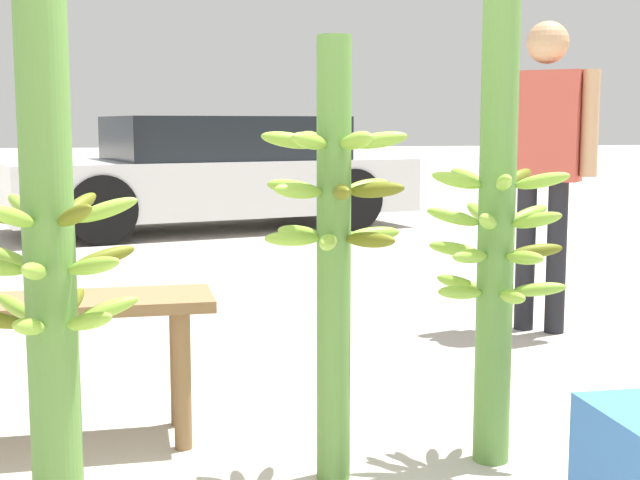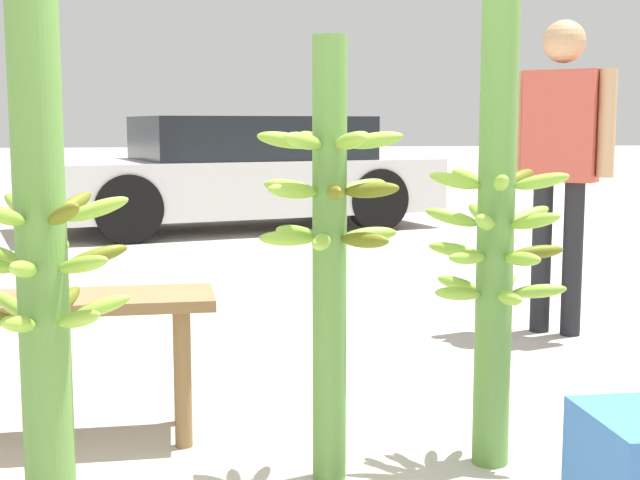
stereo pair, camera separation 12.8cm
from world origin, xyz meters
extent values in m
cylinder|color=#5B8C3D|center=(-0.73, 0.09, 0.73)|extent=(0.13, 0.13, 1.47)
ellipsoid|color=#5D6216|center=(-0.65, -0.03, 0.88)|extent=(0.13, 0.17, 0.09)
ellipsoid|color=#84B238|center=(-0.58, 0.09, 0.88)|extent=(0.18, 0.05, 0.09)
ellipsoid|color=#5D6216|center=(-0.66, 0.22, 0.88)|extent=(0.12, 0.18, 0.09)
ellipsoid|color=#84B238|center=(-0.81, 0.21, 0.88)|extent=(0.13, 0.17, 0.09)
ellipsoid|color=#84B238|center=(-0.80, -0.04, 0.88)|extent=(0.12, 0.18, 0.09)
ellipsoid|color=#84B238|center=(-0.61, 0.00, 0.75)|extent=(0.17, 0.14, 0.08)
ellipsoid|color=#5D6216|center=(-0.59, 0.14, 0.75)|extent=(0.18, 0.11, 0.08)
ellipsoid|color=#84B238|center=(-0.71, 0.23, 0.75)|extent=(0.07, 0.18, 0.08)
ellipsoid|color=#84B238|center=(-0.84, 0.18, 0.75)|extent=(0.17, 0.14, 0.08)
ellipsoid|color=#84B238|center=(-0.75, -0.06, 0.75)|extent=(0.07, 0.18, 0.08)
ellipsoid|color=#84B238|center=(-0.77, -0.05, 0.61)|extent=(0.09, 0.18, 0.09)
ellipsoid|color=#84B238|center=(-0.63, -0.02, 0.61)|extent=(0.15, 0.16, 0.09)
ellipsoid|color=#84B238|center=(-0.59, 0.12, 0.61)|extent=(0.18, 0.08, 0.09)
ellipsoid|color=#5D6216|center=(-0.69, 0.23, 0.61)|extent=(0.09, 0.18, 0.09)
ellipsoid|color=#84B238|center=(-0.83, 0.19, 0.61)|extent=(0.15, 0.16, 0.09)
cylinder|color=#5B8C3D|center=(0.08, 0.35, 0.68)|extent=(0.10, 0.10, 1.37)
ellipsoid|color=#84B238|center=(0.17, 0.45, 1.06)|extent=(0.16, 0.16, 0.07)
ellipsoid|color=#84B238|center=(0.04, 0.48, 1.06)|extent=(0.10, 0.18, 0.07)
ellipsoid|color=#84B238|center=(-0.06, 0.38, 1.06)|extent=(0.18, 0.09, 0.07)
ellipsoid|color=#84B238|center=(-0.02, 0.26, 1.06)|extent=(0.16, 0.16, 0.07)
ellipsoid|color=#84B238|center=(0.11, 0.23, 1.06)|extent=(0.10, 0.18, 0.07)
ellipsoid|color=#84B238|center=(0.21, 0.33, 1.06)|extent=(0.18, 0.09, 0.07)
ellipsoid|color=#5D6216|center=(0.07, 0.22, 0.91)|extent=(0.05, 0.18, 0.06)
ellipsoid|color=#5D6216|center=(0.19, 0.28, 0.91)|extent=(0.18, 0.13, 0.06)
ellipsoid|color=#84B238|center=(0.19, 0.42, 0.91)|extent=(0.18, 0.13, 0.06)
ellipsoid|color=#84B238|center=(0.08, 0.49, 0.91)|extent=(0.05, 0.18, 0.06)
ellipsoid|color=#84B238|center=(-0.04, 0.43, 0.91)|extent=(0.18, 0.13, 0.06)
ellipsoid|color=#84B238|center=(-0.04, 0.29, 0.91)|extent=(0.18, 0.13, 0.06)
ellipsoid|color=#84B238|center=(0.21, 0.38, 0.77)|extent=(0.18, 0.08, 0.05)
ellipsoid|color=#84B238|center=(0.12, 0.48, 0.77)|extent=(0.10, 0.18, 0.05)
ellipsoid|color=#84B238|center=(-0.01, 0.46, 0.77)|extent=(0.15, 0.16, 0.05)
ellipsoid|color=#84B238|center=(-0.06, 0.33, 0.77)|extent=(0.18, 0.08, 0.05)
ellipsoid|color=#84B238|center=(0.03, 0.23, 0.77)|extent=(0.10, 0.18, 0.05)
ellipsoid|color=#5D6216|center=(0.16, 0.25, 0.77)|extent=(0.15, 0.16, 0.05)
cylinder|color=#5B8C3D|center=(0.62, 0.41, 0.78)|extent=(0.12, 0.12, 1.56)
ellipsoid|color=#84B238|center=(0.57, 0.54, 0.93)|extent=(0.11, 0.18, 0.08)
ellipsoid|color=#84B238|center=(0.48, 0.40, 0.93)|extent=(0.18, 0.06, 0.08)
ellipsoid|color=#84B238|center=(0.58, 0.27, 0.93)|extent=(0.09, 0.18, 0.08)
ellipsoid|color=#84B238|center=(0.74, 0.33, 0.93)|extent=(0.17, 0.13, 0.08)
ellipsoid|color=#5D6216|center=(0.72, 0.50, 0.93)|extent=(0.16, 0.15, 0.08)
ellipsoid|color=#84B238|center=(0.48, 0.44, 0.81)|extent=(0.18, 0.09, 0.08)
ellipsoid|color=#84B238|center=(0.54, 0.29, 0.81)|extent=(0.13, 0.17, 0.08)
ellipsoid|color=#84B238|center=(0.71, 0.30, 0.81)|extent=(0.15, 0.17, 0.08)
ellipsoid|color=#84B238|center=(0.75, 0.46, 0.81)|extent=(0.18, 0.11, 0.08)
ellipsoid|color=#84B238|center=(0.61, 0.55, 0.81)|extent=(0.05, 0.18, 0.08)
ellipsoid|color=#5D6216|center=(0.66, 0.54, 0.70)|extent=(0.10, 0.18, 0.06)
ellipsoid|color=#84B238|center=(0.51, 0.49, 0.70)|extent=(0.17, 0.14, 0.06)
ellipsoid|color=#84B238|center=(0.50, 0.33, 0.70)|extent=(0.17, 0.14, 0.06)
ellipsoid|color=#84B238|center=(0.66, 0.27, 0.70)|extent=(0.09, 0.18, 0.06)
ellipsoid|color=#5D6216|center=(0.76, 0.40, 0.70)|extent=(0.18, 0.05, 0.06)
ellipsoid|color=#84B238|center=(0.70, 0.52, 0.58)|extent=(0.14, 0.17, 0.06)
ellipsoid|color=#84B238|center=(0.53, 0.52, 0.58)|extent=(0.14, 0.17, 0.06)
ellipsoid|color=#84B238|center=(0.48, 0.36, 0.58)|extent=(0.18, 0.10, 0.06)
ellipsoid|color=#84B238|center=(0.62, 0.27, 0.58)|extent=(0.05, 0.18, 0.06)
ellipsoid|color=#84B238|center=(0.75, 0.37, 0.58)|extent=(0.18, 0.09, 0.06)
cylinder|color=black|center=(1.62, 2.07, 0.40)|extent=(0.15, 0.15, 0.81)
cylinder|color=black|center=(1.49, 2.17, 0.40)|extent=(0.15, 0.15, 0.81)
cube|color=#BF4C3F|center=(1.56, 2.12, 1.09)|extent=(0.39, 0.36, 0.57)
cylinder|color=tan|center=(1.73, 1.97, 1.11)|extent=(0.12, 0.12, 0.54)
cylinder|color=tan|center=(1.38, 2.27, 1.11)|extent=(0.12, 0.12, 0.54)
sphere|color=tan|center=(1.56, 2.12, 1.52)|extent=(0.22, 0.22, 0.22)
cube|color=olive|center=(-0.91, 0.81, 0.50)|extent=(1.30, 0.39, 0.04)
cylinder|color=olive|center=(-0.39, 0.95, 0.24)|extent=(0.06, 0.06, 0.48)
cylinder|color=olive|center=(-0.38, 0.70, 0.24)|extent=(0.06, 0.06, 0.48)
cube|color=silver|center=(0.10, 7.16, 0.46)|extent=(4.46, 2.72, 0.56)
cube|color=black|center=(0.26, 7.21, 0.96)|extent=(2.62, 2.11, 0.45)
cylinder|color=black|center=(-0.95, 6.08, 0.32)|extent=(0.68, 0.36, 0.65)
cylinder|color=black|center=(-1.35, 7.58, 0.32)|extent=(0.68, 0.36, 0.65)
cylinder|color=black|center=(1.55, 6.75, 0.32)|extent=(0.68, 0.36, 0.65)
cylinder|color=black|center=(1.15, 8.24, 0.32)|extent=(0.68, 0.36, 0.65)
camera|label=1|loc=(-0.46, -2.28, 1.11)|focal=50.00mm
camera|label=2|loc=(-0.33, -2.30, 1.11)|focal=50.00mm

